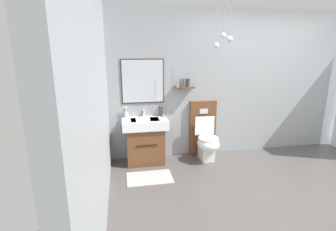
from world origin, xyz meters
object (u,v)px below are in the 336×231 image
Objects in this scene: toilet at (205,137)px; soap_dispenser at (161,111)px; vanity_sink_left at (145,139)px; toothbrush_cup at (126,114)px; folded_hand_towel at (143,120)px.

soap_dispenser is at bearing 167.32° from toilet.
vanity_sink_left is at bearing -150.85° from soap_dispenser.
toothbrush_cup is at bearing -179.03° from soap_dispenser.
vanity_sink_left is 0.77× the size of toilet.
toilet reaches higher than soap_dispenser.
soap_dispenser is 0.46m from folded_hand_towel.
vanity_sink_left is 3.78× the size of toothbrush_cup.
folded_hand_towel is (0.25, -0.30, -0.04)m from toothbrush_cup.
toilet is at bearing -6.77° from toothbrush_cup.
toilet is at bearing -0.12° from vanity_sink_left.
toothbrush_cup is (-0.29, 0.16, 0.42)m from vanity_sink_left.
vanity_sink_left is at bearing 73.78° from folded_hand_towel.
folded_hand_towel is (-0.04, -0.14, 0.38)m from vanity_sink_left.
toilet is at bearing 6.99° from folded_hand_towel.
toothbrush_cup reaches higher than soap_dispenser.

